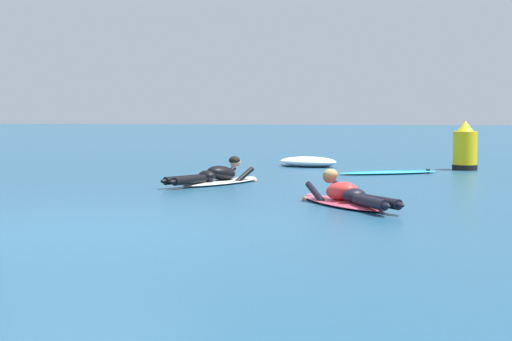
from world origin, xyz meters
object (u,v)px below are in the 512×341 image
surfer_near (346,196)px  channel_marker_buoy (465,150)px  surfer_far (216,177)px  drifting_surfboard (389,172)px

surfer_near → channel_marker_buoy: channel_marker_buoy is taller
surfer_near → surfer_far: bearing=131.6°
surfer_near → channel_marker_buoy: size_ratio=2.04×
drifting_surfboard → surfer_far: bearing=-135.0°
surfer_near → drifting_surfboard: (0.44, 5.94, -0.10)m
surfer_near → drifting_surfboard: 5.96m
surfer_far → channel_marker_buoy: size_ratio=2.14×
surfer_far → surfer_near: bearing=-48.4°
drifting_surfboard → channel_marker_buoy: bearing=42.6°
surfer_far → drifting_surfboard: surfer_far is taller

